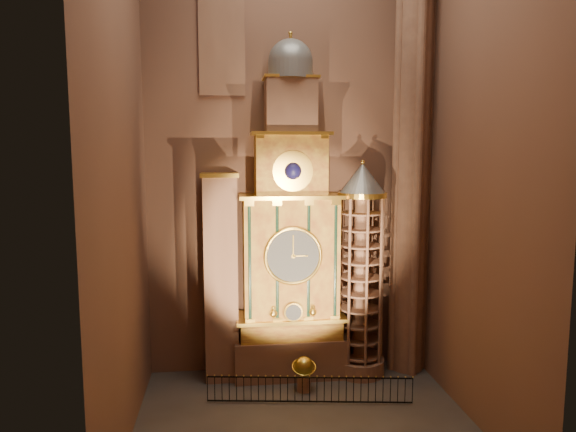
{
  "coord_description": "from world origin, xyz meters",
  "views": [
    {
      "loc": [
        -3.17,
        -19.62,
        11.14
      ],
      "look_at": [
        -0.36,
        3.0,
        8.33
      ],
      "focal_mm": 32.0,
      "sensor_mm": 36.0,
      "label": 1
    }
  ],
  "objects": [
    {
      "name": "iron_railing",
      "position": [
        0.46,
        1.81,
        0.65
      ],
      "size": [
        9.05,
        1.35,
        1.19
      ],
      "color": "black",
      "rests_on": "floor"
    },
    {
      "name": "gothic_pier",
      "position": [
        6.1,
        5.0,
        11.0
      ],
      "size": [
        2.04,
        2.04,
        22.0
      ],
      "color": "#8C634C",
      "rests_on": "floor"
    },
    {
      "name": "celestial_globe",
      "position": [
        0.4,
        3.07,
        1.0
      ],
      "size": [
        1.15,
        1.08,
        1.66
      ],
      "color": "#8C634C",
      "rests_on": "floor"
    },
    {
      "name": "wall_back",
      "position": [
        0.0,
        6.0,
        11.0
      ],
      "size": [
        22.0,
        0.0,
        22.0
      ],
      "primitive_type": "plane",
      "rotation": [
        1.57,
        0.0,
        0.0
      ],
      "color": "brown",
      "rests_on": "floor"
    },
    {
      "name": "stained_glass_window",
      "position": [
        -3.2,
        5.92,
        16.5
      ],
      "size": [
        2.2,
        0.14,
        5.2
      ],
      "color": "navy",
      "rests_on": "wall_back"
    },
    {
      "name": "floor",
      "position": [
        0.0,
        0.0,
        0.0
      ],
      "size": [
        14.0,
        14.0,
        0.0
      ],
      "primitive_type": "plane",
      "color": "#383330",
      "rests_on": "ground"
    },
    {
      "name": "wall_right",
      "position": [
        7.0,
        0.0,
        11.0
      ],
      "size": [
        0.0,
        22.0,
        22.0
      ],
      "primitive_type": "plane",
      "rotation": [
        1.57,
        0.0,
        -1.57
      ],
      "color": "brown",
      "rests_on": "floor"
    },
    {
      "name": "stair_turret",
      "position": [
        3.5,
        4.7,
        5.27
      ],
      "size": [
        2.5,
        2.5,
        10.8
      ],
      "color": "#8C634C",
      "rests_on": "floor"
    },
    {
      "name": "wall_left",
      "position": [
        -7.0,
        0.0,
        11.0
      ],
      "size": [
        0.0,
        22.0,
        22.0
      ],
      "primitive_type": "plane",
      "rotation": [
        1.57,
        0.0,
        1.57
      ],
      "color": "brown",
      "rests_on": "floor"
    },
    {
      "name": "astronomical_clock",
      "position": [
        0.0,
        4.96,
        6.68
      ],
      "size": [
        5.6,
        2.41,
        16.7
      ],
      "color": "#8C634C",
      "rests_on": "floor"
    },
    {
      "name": "portrait_tower",
      "position": [
        -3.4,
        4.98,
        5.15
      ],
      "size": [
        1.8,
        1.6,
        10.2
      ],
      "color": "#8C634C",
      "rests_on": "floor"
    }
  ]
}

